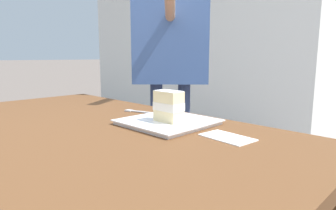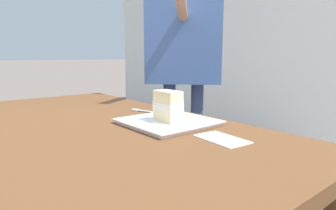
{
  "view_description": "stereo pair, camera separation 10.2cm",
  "coord_description": "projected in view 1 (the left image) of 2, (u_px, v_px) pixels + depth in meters",
  "views": [
    {
      "loc": [
        -0.92,
        0.48,
        1.01
      ],
      "look_at": [
        -0.21,
        -0.24,
        0.84
      ],
      "focal_mm": 31.05,
      "sensor_mm": 36.0,
      "label": 1
    },
    {
      "loc": [
        -0.98,
        0.4,
        1.01
      ],
      "look_at": [
        -0.21,
        -0.24,
        0.84
      ],
      "focal_mm": 31.05,
      "sensor_mm": 36.0,
      "label": 2
    }
  ],
  "objects": [
    {
      "name": "patio_table",
      "position": [
        80.0,
        153.0,
        1.03
      ],
      "size": [
        1.56,
        0.91,
        0.77
      ],
      "color": "brown",
      "rests_on": "ground"
    },
    {
      "name": "dessert_plate",
      "position": [
        168.0,
        122.0,
        1.03
      ],
      "size": [
        0.29,
        0.29,
        0.02
      ],
      "color": "white",
      "rests_on": "patio_table"
    },
    {
      "name": "cake_slice",
      "position": [
        169.0,
        106.0,
        1.0
      ],
      "size": [
        0.1,
        0.07,
        0.11
      ],
      "color": "beige",
      "rests_on": "dessert_plate"
    },
    {
      "name": "dessert_fork",
      "position": [
        140.0,
        112.0,
        1.24
      ],
      "size": [
        0.17,
        0.06,
        0.01
      ],
      "color": "silver",
      "rests_on": "patio_table"
    },
    {
      "name": "paper_napkin",
      "position": [
        227.0,
        137.0,
        0.86
      ],
      "size": [
        0.16,
        0.11,
        0.0
      ],
      "color": "white",
      "rests_on": "patio_table"
    },
    {
      "name": "diner_person",
      "position": [
        170.0,
        39.0,
        1.78
      ],
      "size": [
        0.59,
        0.6,
        1.67
      ],
      "color": "navy",
      "rests_on": "ground"
    },
    {
      "name": "patio_building",
      "position": [
        245.0,
        33.0,
        5.2
      ],
      "size": [
        3.69,
        3.73,
        2.85
      ],
      "color": "silver",
      "rests_on": "ground"
    }
  ]
}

